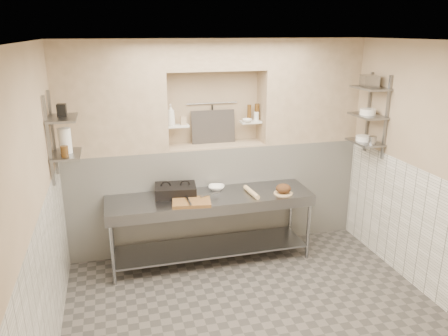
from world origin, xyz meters
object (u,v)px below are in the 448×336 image
object	(u,v)px
panini_press	(176,191)
mixing_bowl	(216,188)
jug_left	(65,141)
bottle_soap	(171,115)
bowl_alcove	(247,120)
bread_loaf	(283,188)
cutting_board	(191,202)
rolling_pin	(251,192)
prep_table	(211,215)

from	to	relation	value
panini_press	mixing_bowl	world-z (taller)	panini_press
mixing_bowl	jug_left	xyz separation A→B (m)	(-1.77, -0.33, 0.82)
bottle_soap	bowl_alcove	size ratio (longest dim) A/B	2.04
bottle_soap	jug_left	world-z (taller)	bottle_soap
jug_left	panini_press	bearing A→B (deg)	10.93
bread_loaf	bowl_alcove	size ratio (longest dim) A/B	1.43
cutting_board	jug_left	bearing A→B (deg)	176.56
mixing_bowl	bottle_soap	xyz separation A→B (m)	(-0.52, 0.34, 0.93)
mixing_bowl	rolling_pin	bearing A→B (deg)	-36.95
panini_press	cutting_board	xyz separation A→B (m)	(0.14, -0.32, -0.05)
panini_press	rolling_pin	xyz separation A→B (m)	(0.94, -0.20, -0.04)
bottle_soap	bread_loaf	bearing A→B (deg)	-28.61
rolling_pin	mixing_bowl	bearing A→B (deg)	143.05
prep_table	bowl_alcove	size ratio (longest dim) A/B	19.17
cutting_board	jug_left	size ratio (longest dim) A/B	1.68
bowl_alcove	prep_table	bearing A→B (deg)	-140.89
prep_table	cutting_board	size ratio (longest dim) A/B	5.70
mixing_bowl	bowl_alcove	distance (m)	1.00
cutting_board	bread_loaf	distance (m)	1.20
cutting_board	bottle_soap	distance (m)	1.20
bottle_soap	jug_left	bearing A→B (deg)	-152.12
mixing_bowl	rolling_pin	xyz separation A→B (m)	(0.39, -0.29, 0.00)
cutting_board	jug_left	distance (m)	1.59
prep_table	panini_press	distance (m)	0.55
bowl_alcove	bottle_soap	bearing A→B (deg)	177.76
prep_table	bread_loaf	world-z (taller)	bread_loaf
bread_loaf	bottle_soap	xyz separation A→B (m)	(-1.30, 0.71, 0.88)
panini_press	jug_left	world-z (taller)	jug_left
rolling_pin	bread_loaf	size ratio (longest dim) A/B	2.05
rolling_pin	jug_left	size ratio (longest dim) A/B	1.47
bread_loaf	cutting_board	bearing A→B (deg)	-178.36
bottle_soap	jug_left	xyz separation A→B (m)	(-1.25, -0.66, -0.10)
bread_loaf	bottle_soap	bearing A→B (deg)	151.39
mixing_bowl	bottle_soap	world-z (taller)	bottle_soap
cutting_board	bowl_alcove	bearing A→B (deg)	37.66
cutting_board	rolling_pin	size ratio (longest dim) A/B	1.14
panini_press	prep_table	bearing A→B (deg)	-10.10
panini_press	jug_left	bearing A→B (deg)	-162.32
bread_loaf	jug_left	bearing A→B (deg)	178.94
mixing_bowl	bowl_alcove	world-z (taller)	bowl_alcove
panini_press	jug_left	xyz separation A→B (m)	(-1.22, -0.24, 0.78)
bread_loaf	prep_table	bearing A→B (deg)	170.39
mixing_bowl	bottle_soap	size ratio (longest dim) A/B	0.75
cutting_board	mixing_bowl	bearing A→B (deg)	44.84
cutting_board	jug_left	xyz separation A→B (m)	(-1.36, 0.08, 0.83)
prep_table	bowl_alcove	xyz separation A→B (m)	(0.63, 0.52, 1.09)
jug_left	bread_loaf	bearing A→B (deg)	-1.06
bowl_alcove	cutting_board	bearing A→B (deg)	-142.34
prep_table	rolling_pin	distance (m)	0.60
rolling_pin	bread_loaf	bearing A→B (deg)	-11.65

